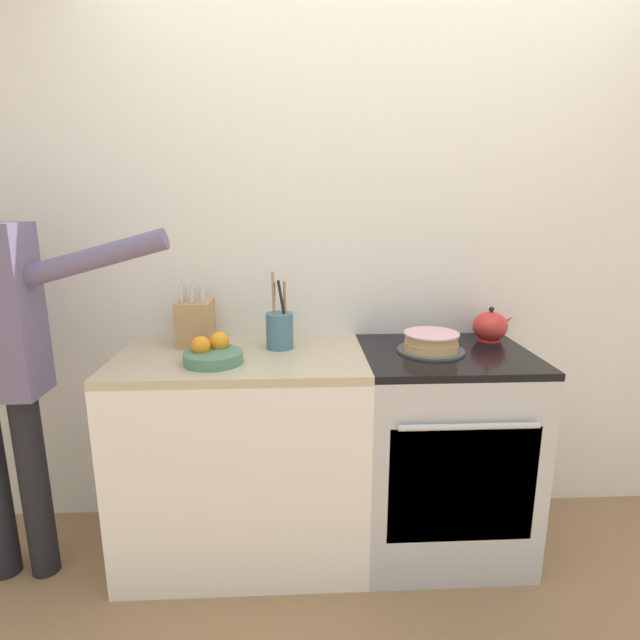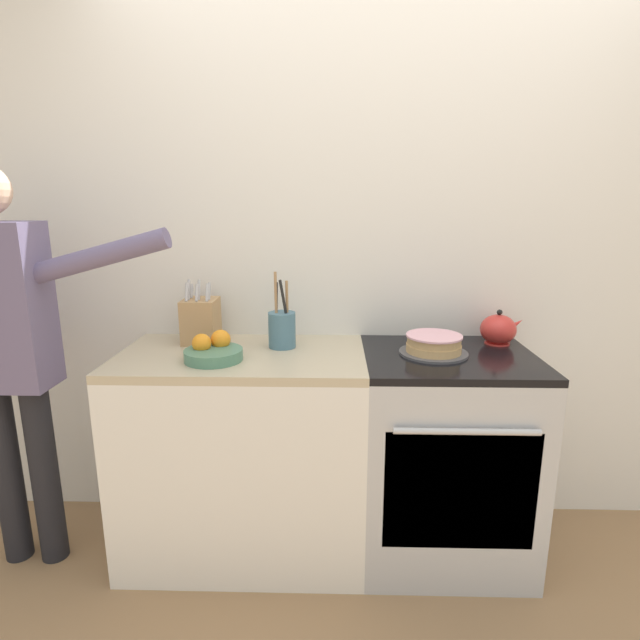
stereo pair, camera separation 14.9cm
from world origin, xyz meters
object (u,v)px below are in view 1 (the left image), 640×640
(layer_cake, at_px, (431,343))
(fruit_bowl, at_px, (213,353))
(tea_kettle, at_px, (491,326))
(stove_range, at_px, (441,451))
(knife_block, at_px, (195,322))
(utensil_crock, at_px, (280,329))

(layer_cake, relative_size, fruit_bowl, 1.22)
(tea_kettle, xyz_separation_m, fruit_bowl, (-1.21, -0.26, -0.03))
(stove_range, height_order, knife_block, knife_block)
(layer_cake, distance_m, knife_block, 1.02)
(layer_cake, bearing_deg, tea_kettle, 27.18)
(stove_range, height_order, fruit_bowl, fruit_bowl)
(utensil_crock, bearing_deg, fruit_bowl, -145.22)
(stove_range, relative_size, fruit_bowl, 3.95)
(tea_kettle, height_order, knife_block, knife_block)
(utensil_crock, xyz_separation_m, fruit_bowl, (-0.26, -0.18, -0.05))
(stove_range, distance_m, layer_cake, 0.50)
(knife_block, bearing_deg, utensil_crock, -11.00)
(layer_cake, height_order, tea_kettle, tea_kettle)
(tea_kettle, height_order, fruit_bowl, tea_kettle)
(layer_cake, bearing_deg, utensil_crock, 172.44)
(stove_range, xyz_separation_m, knife_block, (-1.07, 0.16, 0.56))
(utensil_crock, bearing_deg, layer_cake, -7.56)
(stove_range, distance_m, knife_block, 1.22)
(stove_range, bearing_deg, fruit_bowl, -174.83)
(layer_cake, relative_size, utensil_crock, 0.86)
(knife_block, bearing_deg, stove_range, -8.70)
(knife_block, bearing_deg, fruit_bowl, -66.14)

